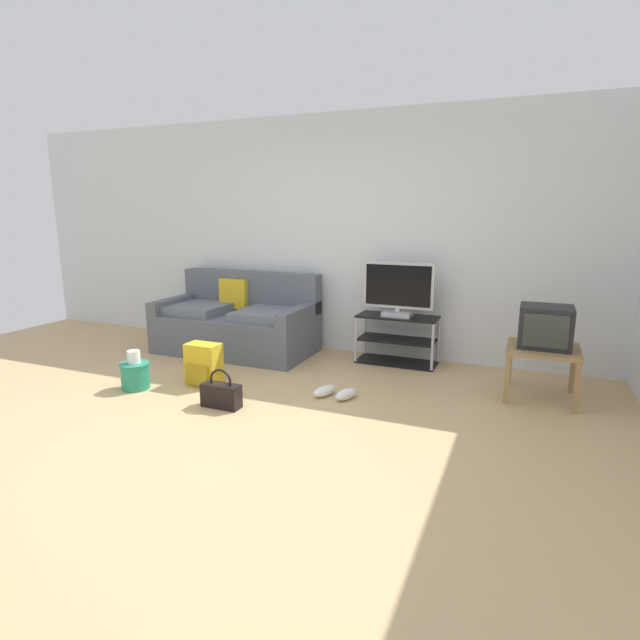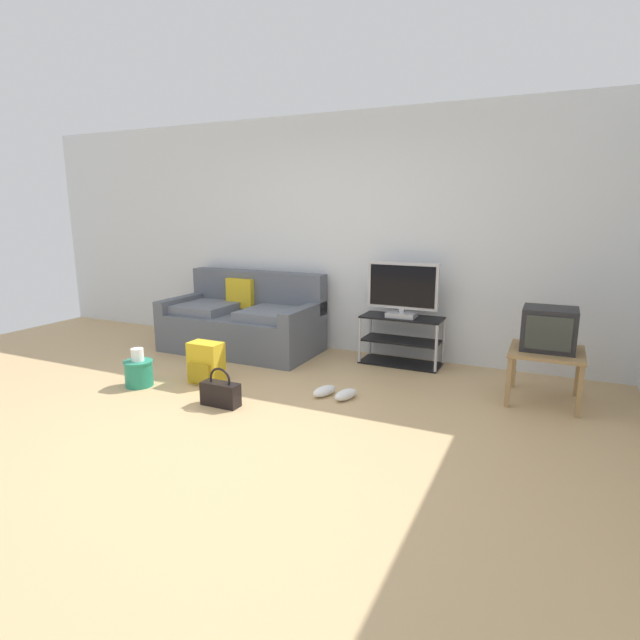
{
  "view_description": "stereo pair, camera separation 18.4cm",
  "coord_description": "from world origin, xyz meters",
  "px_view_note": "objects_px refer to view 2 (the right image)",
  "views": [
    {
      "loc": [
        2.04,
        -3.08,
        1.63
      ],
      "look_at": [
        0.36,
        0.92,
        0.69
      ],
      "focal_mm": 28.32,
      "sensor_mm": 36.0,
      "label": 1
    },
    {
      "loc": [
        2.21,
        -3.01,
        1.63
      ],
      "look_at": [
        0.36,
        0.92,
        0.69
      ],
      "focal_mm": 28.32,
      "sensor_mm": 36.0,
      "label": 2
    }
  ],
  "objects_px": {
    "couch": "(244,322)",
    "side_table": "(546,357)",
    "flat_tv": "(402,290)",
    "tv_stand": "(401,340)",
    "crt_tv": "(549,329)",
    "backpack": "(206,363)",
    "handbag": "(221,393)",
    "sneakers_pair": "(335,393)",
    "cleaning_bucket": "(139,371)"
  },
  "relations": [
    {
      "from": "tv_stand",
      "to": "side_table",
      "type": "xyz_separation_m",
      "value": [
        1.44,
        -0.54,
        0.14
      ]
    },
    {
      "from": "tv_stand",
      "to": "sneakers_pair",
      "type": "relative_size",
      "value": 2.14
    },
    {
      "from": "handbag",
      "to": "sneakers_pair",
      "type": "distance_m",
      "value": 1.0
    },
    {
      "from": "flat_tv",
      "to": "backpack",
      "type": "xyz_separation_m",
      "value": [
        -1.52,
        -1.38,
        -0.62
      ]
    },
    {
      "from": "sneakers_pair",
      "to": "couch",
      "type": "bearing_deg",
      "value": 148.2
    },
    {
      "from": "flat_tv",
      "to": "side_table",
      "type": "height_order",
      "value": "flat_tv"
    },
    {
      "from": "couch",
      "to": "cleaning_bucket",
      "type": "height_order",
      "value": "couch"
    },
    {
      "from": "couch",
      "to": "handbag",
      "type": "height_order",
      "value": "couch"
    },
    {
      "from": "tv_stand",
      "to": "cleaning_bucket",
      "type": "height_order",
      "value": "tv_stand"
    },
    {
      "from": "couch",
      "to": "cleaning_bucket",
      "type": "xyz_separation_m",
      "value": [
        -0.18,
        -1.51,
        -0.19
      ]
    },
    {
      "from": "sneakers_pair",
      "to": "crt_tv",
      "type": "bearing_deg",
      "value": 23.09
    },
    {
      "from": "couch",
      "to": "side_table",
      "type": "bearing_deg",
      "value": -5.33
    },
    {
      "from": "backpack",
      "to": "flat_tv",
      "type": "bearing_deg",
      "value": 36.41
    },
    {
      "from": "side_table",
      "to": "handbag",
      "type": "relative_size",
      "value": 1.76
    },
    {
      "from": "cleaning_bucket",
      "to": "side_table",
      "type": "bearing_deg",
      "value": 19.07
    },
    {
      "from": "flat_tv",
      "to": "backpack",
      "type": "relative_size",
      "value": 1.89
    },
    {
      "from": "backpack",
      "to": "handbag",
      "type": "height_order",
      "value": "backpack"
    },
    {
      "from": "handbag",
      "to": "backpack",
      "type": "bearing_deg",
      "value": 138.12
    },
    {
      "from": "side_table",
      "to": "backpack",
      "type": "xyz_separation_m",
      "value": [
        -2.96,
        -0.86,
        -0.2
      ]
    },
    {
      "from": "side_table",
      "to": "handbag",
      "type": "distance_m",
      "value": 2.81
    },
    {
      "from": "side_table",
      "to": "sneakers_pair",
      "type": "xyz_separation_m",
      "value": [
        -1.68,
        -0.7,
        -0.36
      ]
    },
    {
      "from": "tv_stand",
      "to": "flat_tv",
      "type": "distance_m",
      "value": 0.55
    },
    {
      "from": "side_table",
      "to": "sneakers_pair",
      "type": "relative_size",
      "value": 1.48
    },
    {
      "from": "crt_tv",
      "to": "backpack",
      "type": "distance_m",
      "value": 3.12
    },
    {
      "from": "crt_tv",
      "to": "couch",
      "type": "bearing_deg",
      "value": 174.94
    },
    {
      "from": "couch",
      "to": "flat_tv",
      "type": "xyz_separation_m",
      "value": [
        1.86,
        0.21,
        0.48
      ]
    },
    {
      "from": "backpack",
      "to": "crt_tv",
      "type": "bearing_deg",
      "value": 10.76
    },
    {
      "from": "crt_tv",
      "to": "cleaning_bucket",
      "type": "bearing_deg",
      "value": -160.69
    },
    {
      "from": "cleaning_bucket",
      "to": "sneakers_pair",
      "type": "relative_size",
      "value": 0.91
    },
    {
      "from": "side_table",
      "to": "handbag",
      "type": "height_order",
      "value": "side_table"
    },
    {
      "from": "couch",
      "to": "sneakers_pair",
      "type": "height_order",
      "value": "couch"
    },
    {
      "from": "tv_stand",
      "to": "backpack",
      "type": "distance_m",
      "value": 2.07
    },
    {
      "from": "couch",
      "to": "crt_tv",
      "type": "relative_size",
      "value": 4.17
    },
    {
      "from": "side_table",
      "to": "flat_tv",
      "type": "bearing_deg",
      "value": 160.14
    },
    {
      "from": "crt_tv",
      "to": "handbag",
      "type": "height_order",
      "value": "crt_tv"
    },
    {
      "from": "handbag",
      "to": "cleaning_bucket",
      "type": "distance_m",
      "value": 1.0
    },
    {
      "from": "handbag",
      "to": "flat_tv",
      "type": "bearing_deg",
      "value": 59.84
    },
    {
      "from": "couch",
      "to": "sneakers_pair",
      "type": "relative_size",
      "value": 4.47
    },
    {
      "from": "crt_tv",
      "to": "cleaning_bucket",
      "type": "xyz_separation_m",
      "value": [
        -3.49,
        -1.22,
        -0.5
      ]
    },
    {
      "from": "side_table",
      "to": "cleaning_bucket",
      "type": "height_order",
      "value": "side_table"
    },
    {
      "from": "flat_tv",
      "to": "side_table",
      "type": "relative_size",
      "value": 1.27
    },
    {
      "from": "couch",
      "to": "handbag",
      "type": "bearing_deg",
      "value": -62.89
    },
    {
      "from": "couch",
      "to": "tv_stand",
      "type": "bearing_deg",
      "value": 7.14
    },
    {
      "from": "side_table",
      "to": "handbag",
      "type": "bearing_deg",
      "value": -152.67
    },
    {
      "from": "cleaning_bucket",
      "to": "tv_stand",
      "type": "bearing_deg",
      "value": 40.46
    },
    {
      "from": "sneakers_pair",
      "to": "backpack",
      "type": "bearing_deg",
      "value": -172.97
    },
    {
      "from": "flat_tv",
      "to": "tv_stand",
      "type": "bearing_deg",
      "value": 90.0
    },
    {
      "from": "tv_stand",
      "to": "backpack",
      "type": "height_order",
      "value": "tv_stand"
    },
    {
      "from": "tv_stand",
      "to": "side_table",
      "type": "relative_size",
      "value": 1.44
    },
    {
      "from": "couch",
      "to": "backpack",
      "type": "distance_m",
      "value": 1.22
    }
  ]
}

